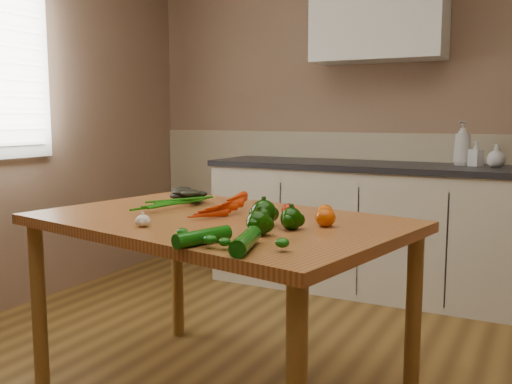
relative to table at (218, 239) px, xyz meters
The scene contains 18 objects.
room 0.59m from the table, 38.00° to the right, with size 4.04×5.04×2.64m.
counter_run 1.92m from the table, 77.57° to the left, with size 2.84×0.64×1.14m.
upper_cabinets 2.45m from the table, 70.37° to the left, with size 2.15×0.35×0.70m.
table is the anchor object (origin of this frame).
soap_bottle_a 2.10m from the table, 70.64° to the left, with size 0.11×0.11×0.29m, color silver.
soap_bottle_b 2.10m from the table, 68.07° to the left, with size 0.07×0.08×0.16m, color silver.
soap_bottle_c 2.14m from the table, 64.93° to the left, with size 0.11×0.11×0.15m, color silver.
carrot_bunch 0.17m from the table, 142.21° to the left, with size 0.28×0.21×0.08m, color red, non-canonical shape.
leafy_greens 0.50m from the table, 137.91° to the left, with size 0.21×0.19×0.11m, color black, non-canonical shape.
garlic_bulb 0.35m from the table, 116.15° to the right, with size 0.05×0.05×0.05m, color white.
pepper_a 0.30m from the table, 16.81° to the right, with size 0.10×0.10×0.10m, color #0B3202.
pepper_b 0.41m from the table, 13.62° to the right, with size 0.08×0.08×0.08m, color #0B3202.
pepper_c 0.42m from the table, 37.29° to the right, with size 0.09×0.09×0.09m, color #0B3202.
tomato_a 0.32m from the table, 30.27° to the left, with size 0.06×0.06×0.06m, color #971702.
tomato_b 0.46m from the table, 23.58° to the left, with size 0.07×0.07×0.06m, color #CA4905.
tomato_c 0.48m from the table, ahead, with size 0.08×0.08×0.07m, color #CA4905.
zucchini_a 0.60m from the table, 50.04° to the right, with size 0.06×0.06×0.23m, color #094907.
zucchini_b 0.51m from the table, 64.22° to the right, with size 0.05×0.05×0.22m, color #094907.
Camera 1 is at (1.01, -1.66, 1.22)m, focal length 40.00 mm.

